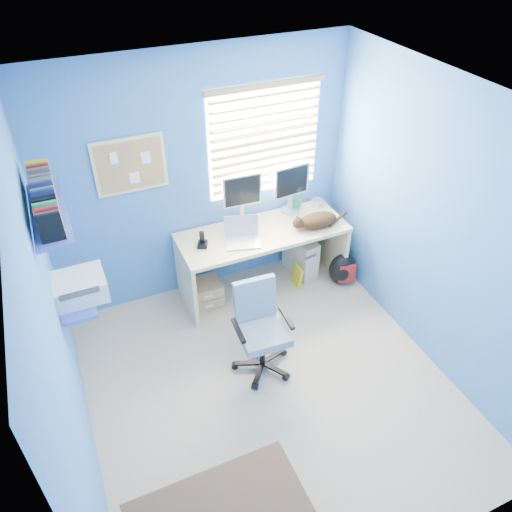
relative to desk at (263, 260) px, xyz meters
name	(u,v)px	position (x,y,z in m)	size (l,w,h in m)	color
floor	(270,387)	(-0.49, -1.26, -0.37)	(3.00, 3.20, 0.00)	#C0AD98
ceiling	(278,110)	(-0.49, -1.26, 2.13)	(3.00, 3.20, 0.00)	white
wall_back	(202,180)	(-0.49, 0.34, 0.88)	(3.00, 0.01, 2.50)	#467DCB
wall_front	(412,468)	(-0.49, -2.86, 0.88)	(3.00, 0.01, 2.50)	#467DCB
wall_left	(58,339)	(-1.99, -1.26, 0.88)	(0.01, 3.20, 2.50)	#467DCB
wall_right	(438,231)	(1.01, -1.26, 0.88)	(0.01, 3.20, 2.50)	#467DCB
desk	(263,260)	(0.00, 0.00, 0.00)	(1.71, 0.65, 0.74)	beige
laptop	(243,234)	(-0.26, -0.11, 0.48)	(0.33, 0.26, 0.22)	silver
monitor_left	(241,199)	(-0.12, 0.25, 0.64)	(0.40, 0.12, 0.54)	silver
monitor_right	(290,189)	(0.41, 0.23, 0.64)	(0.40, 0.12, 0.54)	silver
phone	(202,239)	(-0.64, 0.00, 0.45)	(0.09, 0.11, 0.17)	black
mug	(296,205)	(0.50, 0.24, 0.42)	(0.10, 0.09, 0.10)	#1B895D
cd_spindle	(317,203)	(0.74, 0.21, 0.41)	(0.13, 0.13, 0.07)	silver
cat	(318,220)	(0.54, -0.15, 0.44)	(0.41, 0.21, 0.15)	black
tower_pc	(300,255)	(0.50, 0.09, -0.14)	(0.19, 0.44, 0.45)	beige
drawer_boxes	(204,293)	(-0.66, 0.01, -0.23)	(0.35, 0.28, 0.27)	tan
yellow_book	(297,276)	(0.36, -0.11, -0.25)	(0.03, 0.17, 0.24)	yellow
backpack	(342,269)	(0.83, -0.27, -0.19)	(0.32, 0.24, 0.37)	black
office_chair	(261,339)	(-0.46, -0.97, -0.05)	(0.53, 0.53, 0.87)	black
window_blinds	(265,141)	(0.16, 0.31, 1.18)	(1.15, 0.05, 1.10)	white
corkboard	(130,165)	(-1.14, 0.33, 1.18)	(0.64, 0.02, 0.52)	beige
wall_shelves	(61,246)	(-1.85, -0.51, 1.06)	(0.42, 0.90, 1.05)	blue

